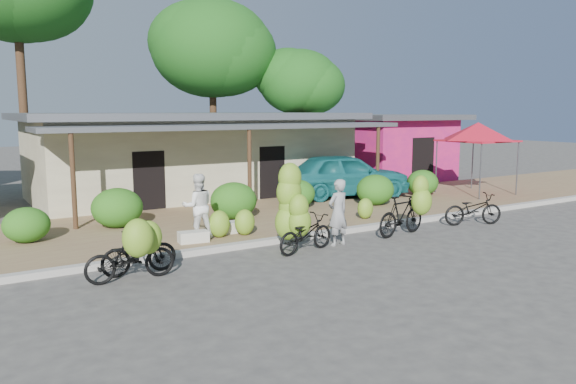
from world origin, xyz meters
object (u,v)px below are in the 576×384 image
bike_right (406,211)px  bike_center (297,216)px  bike_far_right (473,209)px  sack_near (225,228)px  bike_far_left (131,254)px  vendor (338,212)px  bike_left (141,249)px  sack_far (193,237)px  tree_near_right (295,80)px  teal_van (345,175)px  red_canopy (478,132)px  tree_center_right (208,47)px  bystander (198,206)px

bike_right → bike_center: bearing=76.0°
bike_far_right → sack_near: 7.52m
bike_far_left → bike_far_right: size_ratio=0.95×
bike_right → bike_far_left: bearing=82.0°
bike_center → vendor: size_ratio=1.26×
bike_center → bike_far_right: (6.20, -0.25, -0.37)m
bike_left → sack_far: (1.91, 1.78, -0.31)m
tree_near_right → bike_far_left: bearing=-132.9°
teal_van → sack_far: bearing=130.9°
tree_near_right → bike_far_left: tree_near_right is taller
red_canopy → sack_far: (-12.97, -1.86, -2.35)m
bike_far_right → sack_near: bike_far_right is taller
bike_right → teal_van: bearing=-31.9°
bike_far_left → sack_near: 4.27m
tree_center_right → sack_near: bearing=-112.7°
sack_near → sack_far: sack_near is taller
bike_right → teal_van: 6.47m
bike_left → vendor: 5.13m
sack_far → teal_van: 8.90m
red_canopy → bystander: size_ratio=2.05×
bike_left → teal_van: (9.85, 5.75, 0.40)m
sack_far → vendor: (3.21, -1.83, 0.60)m
sack_far → teal_van: teal_van is taller
tree_near_right → bike_far_left: size_ratio=3.60×
red_canopy → sack_near: size_ratio=4.12×
bike_center → sack_near: bike_center is taller
red_canopy → bike_center: bearing=-162.0°
tree_near_right → bike_left: 19.10m
bike_far_right → sack_near: (-7.11, 2.44, -0.21)m
bike_far_right → teal_van: size_ratio=0.39×
teal_van → tree_center_right: bearing=21.4°
tree_near_right → tree_center_right: bearing=153.4°
bike_left → bike_far_right: bearing=-91.2°
red_canopy → bike_left: size_ratio=2.15×
bike_right → sack_near: bike_right is taller
tree_center_right → tree_near_right: (4.00, -2.00, -1.65)m
bike_left → sack_near: bearing=-53.6°
vendor → sack_near: bearing=-56.1°
tree_center_right → bike_right: tree_center_right is taller
bike_center → red_canopy: bearing=-84.1°
tree_center_right → bike_right: 16.94m
teal_van → tree_near_right: bearing=-5.2°
bike_left → bike_far_right: 10.17m
sack_near → sack_far: size_ratio=1.13×
red_canopy → vendor: bearing=-159.3°
red_canopy → teal_van: size_ratio=0.70×
sack_far → tree_center_right: bearing=64.0°
bike_far_right → vendor: 5.07m
tree_center_right → vendor: bearing=-102.7°
bike_center → bike_left: bearing=79.3°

